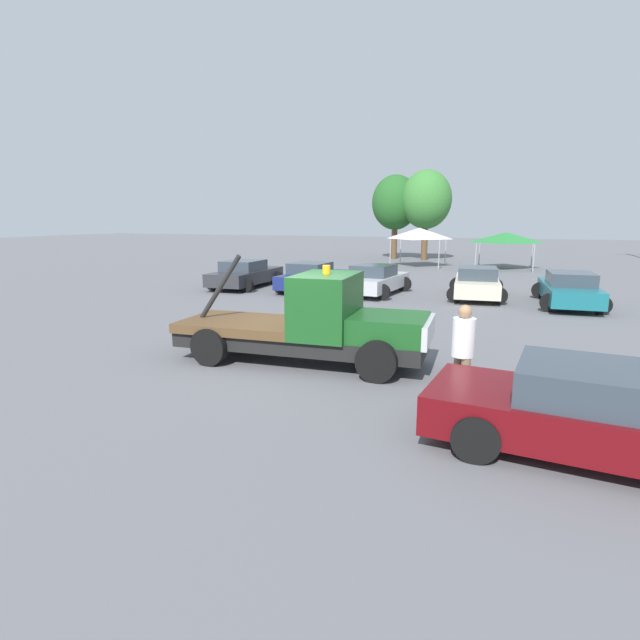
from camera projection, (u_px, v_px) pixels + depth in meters
ground_plane at (300, 362)px, 11.90m from camera, size 160.00×160.00×0.00m
tow_truck at (315, 325)px, 11.61m from camera, size 6.05×2.34×2.51m
foreground_car at (616, 417)px, 6.92m from camera, size 5.39×2.41×1.34m
person_near_truck at (463, 347)px, 9.04m from camera, size 0.41×0.41×1.84m
parked_car_charcoal at (245, 274)px, 24.64m from camera, size 2.53×4.90×1.34m
parked_car_navy at (312, 277)px, 23.38m from camera, size 2.58×4.40×1.34m
parked_car_silver at (375, 280)px, 22.30m from camera, size 2.73×4.50×1.34m
parked_car_cream at (477, 283)px, 21.27m from camera, size 2.60×4.67×1.34m
parked_car_teal at (569, 289)px, 19.33m from camera, size 2.57×4.96×1.34m
canopy_tent_white at (419, 233)px, 34.78m from camera, size 3.35×3.35×2.70m
canopy_tent_green at (506, 237)px, 33.20m from camera, size 3.56×3.56×2.44m
tree_left at (426, 200)px, 39.81m from camera, size 4.00×4.00×7.15m
tree_center at (395, 203)px, 41.19m from camera, size 3.85×3.85×6.87m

